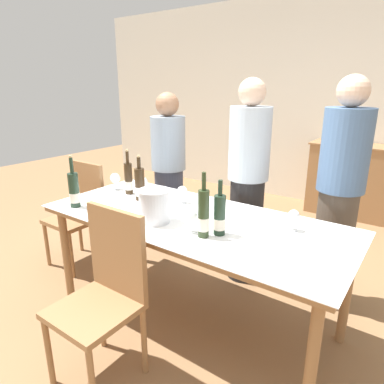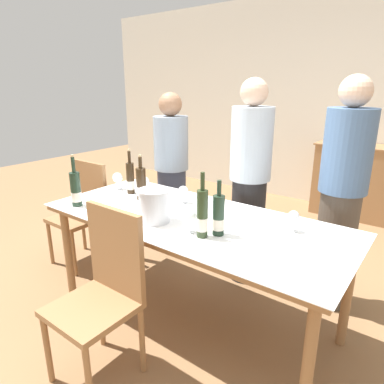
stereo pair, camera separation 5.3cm
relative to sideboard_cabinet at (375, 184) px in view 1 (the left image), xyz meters
name	(u,v)px [view 1 (the left image)]	position (x,y,z in m)	size (l,w,h in m)	color
ground_plane	(192,315)	(-0.73, -2.87, -0.46)	(12.00, 12.00, 0.00)	olive
back_wall	(330,103)	(-0.73, 0.29, 0.94)	(8.00, 0.10, 2.80)	silver
sideboard_cabinet	(375,184)	(0.00, 0.00, 0.00)	(1.59, 0.46, 0.92)	#996B42
dining_table	(192,227)	(-0.73, -2.87, 0.24)	(2.10, 0.91, 0.78)	#996B42
ice_bucket	(154,205)	(-0.88, -3.07, 0.43)	(0.21, 0.21, 0.22)	silver
wine_bottle_0	(204,215)	(-0.50, -3.07, 0.45)	(0.07, 0.07, 0.39)	#28381E
wine_bottle_1	(74,191)	(-1.55, -3.19, 0.43)	(0.08, 0.08, 0.38)	#1E3323
wine_bottle_2	(140,185)	(-1.27, -2.80, 0.43)	(0.08, 0.08, 0.35)	#332314
wine_bottle_3	(220,216)	(-0.44, -2.99, 0.43)	(0.07, 0.07, 0.34)	#1E3323
wine_bottle_4	(129,179)	(-1.45, -2.74, 0.44)	(0.07, 0.07, 0.37)	#332314
wine_glass_0	(115,179)	(-1.62, -2.73, 0.41)	(0.08, 0.08, 0.15)	white
wine_glass_1	(294,216)	(-0.10, -2.68, 0.41)	(0.07, 0.07, 0.13)	white
wine_glass_2	(191,217)	(-0.59, -3.06, 0.41)	(0.08, 0.08, 0.14)	white
wine_glass_3	(182,192)	(-0.96, -2.67, 0.40)	(0.08, 0.08, 0.13)	white
wine_glass_4	(142,183)	(-1.35, -2.68, 0.41)	(0.09, 0.09, 0.15)	white
chair_near_front	(106,286)	(-0.83, -3.55, 0.10)	(0.42, 0.42, 0.99)	#996B42
chair_left_end	(81,207)	(-2.07, -2.78, 0.07)	(0.42, 0.42, 0.94)	#996B42
person_host	(169,175)	(-1.55, -2.11, 0.32)	(0.33, 0.33, 1.57)	#383F56
person_guest_left	(248,184)	(-0.68, -2.15, 0.39)	(0.33, 0.33, 1.68)	#262628
person_guest_right	(339,197)	(0.02, -2.08, 0.39)	(0.33, 0.33, 1.70)	#51473D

